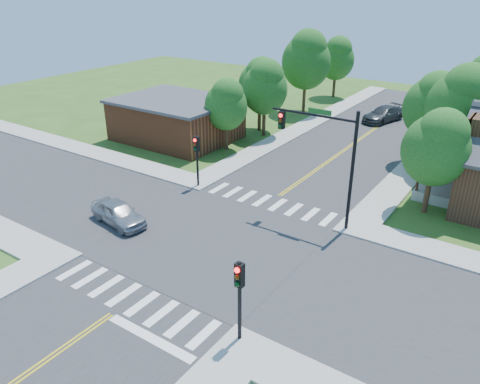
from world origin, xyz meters
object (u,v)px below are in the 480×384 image
Objects in this scene: signal_mast_ne at (326,147)px; signal_pole_nw at (197,152)px; signal_pole_se at (239,287)px; car_silver at (118,214)px; car_dgrey at (383,115)px.

signal_mast_ne is 9.76m from signal_pole_nw.
signal_mast_ne is at bearing 98.56° from signal_pole_se.
signal_pole_nw is at bearing 5.74° from car_silver.
signal_pole_nw is (-9.51, -0.01, -2.19)m from signal_mast_ne.
signal_pole_nw is at bearing -86.35° from car_dgrey.
signal_mast_ne is at bearing -63.75° from car_dgrey.
signal_pole_se is at bearing -81.44° from signal_mast_ne.
signal_pole_se is at bearing -45.00° from signal_pole_nw.
car_dgrey is at bearing 77.31° from signal_pole_nw.
car_silver is (-0.49, -6.99, -1.96)m from signal_pole_nw.
signal_pole_nw is 0.67× the size of car_dgrey.
car_silver is (-10.00, -7.00, -4.14)m from signal_mast_ne.
signal_pole_se is 0.67× the size of car_dgrey.
car_dgrey is (-5.84, 35.00, -1.90)m from signal_pole_se.
car_dgrey is (5.85, 30.78, 0.06)m from car_silver.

